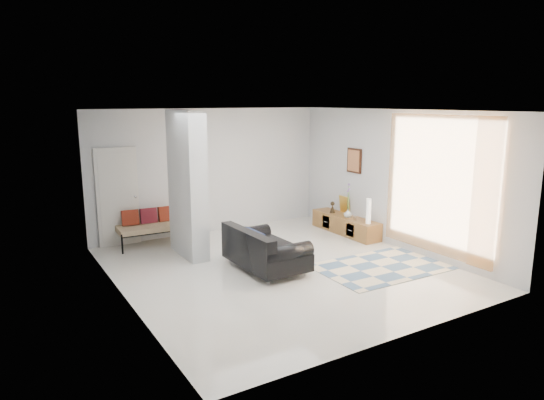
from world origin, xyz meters
TOP-DOWN VIEW (x-y plane):
  - floor at (0.00, 0.00)m, footprint 6.00×6.00m
  - ceiling at (0.00, 0.00)m, footprint 6.00×6.00m
  - wall_back at (0.00, 3.00)m, footprint 6.00×0.00m
  - wall_front at (0.00, -3.00)m, footprint 6.00×0.00m
  - wall_left at (-2.75, 0.00)m, footprint 0.00×6.00m
  - wall_right at (2.75, 0.00)m, footprint 0.00×6.00m
  - partition_column at (-1.10, 1.60)m, footprint 0.35×1.20m
  - hallway_door at (-2.10, 2.96)m, footprint 0.85×0.06m
  - curtain at (2.67, -1.15)m, footprint 0.00×2.55m
  - wall_art at (2.72, 1.23)m, footprint 0.04×0.45m
  - media_console at (2.52, 1.24)m, footprint 0.45×1.93m
  - loveseat at (-0.30, 0.11)m, footprint 1.00×1.66m
  - daybed at (-1.43, 2.63)m, footprint 1.68×0.77m
  - area_rug at (1.60, -0.90)m, footprint 2.35×1.59m
  - cylinder_lamp at (2.50, 0.46)m, footprint 0.10×0.10m
  - bronze_figurine at (2.47, 1.65)m, footprint 0.14×0.14m
  - vase at (2.47, 1.10)m, footprint 0.19×0.19m

SIDE VIEW (x-z plane):
  - floor at x=0.00m, z-range 0.00..0.00m
  - area_rug at x=1.60m, z-range 0.00..0.01m
  - media_console at x=2.52m, z-range -0.20..0.60m
  - loveseat at x=-0.30m, z-range -0.03..0.73m
  - daybed at x=-1.43m, z-range 0.04..0.80m
  - vase at x=2.47m, z-range 0.40..0.59m
  - bronze_figurine at x=2.47m, z-range 0.40..0.66m
  - cylinder_lamp at x=2.50m, z-range 0.40..0.94m
  - hallway_door at x=-2.10m, z-range 0.00..2.04m
  - partition_column at x=-1.10m, z-range 0.00..2.80m
  - wall_back at x=0.00m, z-range -1.60..4.40m
  - wall_front at x=0.00m, z-range -1.60..4.40m
  - wall_left at x=-2.75m, z-range -1.60..4.40m
  - wall_right at x=2.75m, z-range -1.60..4.40m
  - curtain at x=2.67m, z-range 0.17..2.72m
  - wall_art at x=2.72m, z-range 1.38..1.92m
  - ceiling at x=0.00m, z-range 2.80..2.80m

